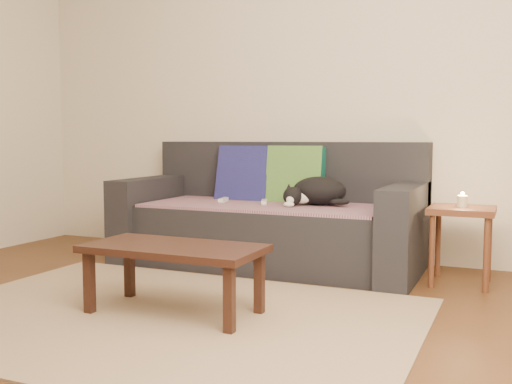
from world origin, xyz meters
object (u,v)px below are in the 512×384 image
(cat, at_px, (317,191))
(wii_remote_b, at_px, (264,202))
(coffee_table, at_px, (174,254))
(side_table, at_px, (462,221))
(wii_remote_a, at_px, (223,200))
(sofa, at_px, (271,221))

(cat, bearing_deg, wii_remote_b, -173.14)
(wii_remote_b, relative_size, coffee_table, 0.17)
(side_table, bearing_deg, wii_remote_a, -179.61)
(cat, height_order, side_table, cat)
(sofa, height_order, wii_remote_a, sofa)
(cat, height_order, wii_remote_b, cat)
(wii_remote_b, height_order, side_table, side_table)
(wii_remote_b, height_order, coffee_table, wii_remote_b)
(wii_remote_b, relative_size, side_table, 0.31)
(wii_remote_a, height_order, wii_remote_b, same)
(sofa, xyz_separation_m, coffee_table, (0.02, -1.34, 0.01))
(cat, relative_size, side_table, 0.95)
(wii_remote_b, distance_m, side_table, 1.30)
(sofa, relative_size, cat, 4.63)
(wii_remote_a, xyz_separation_m, wii_remote_b, (0.32, -0.01, 0.00))
(sofa, relative_size, coffee_table, 2.33)
(sofa, bearing_deg, wii_remote_a, -163.84)
(wii_remote_a, height_order, side_table, side_table)
(wii_remote_a, relative_size, side_table, 0.31)
(sofa, relative_size, wii_remote_b, 14.00)
(wii_remote_a, relative_size, wii_remote_b, 1.00)
(wii_remote_a, xyz_separation_m, coffee_table, (0.35, -1.25, -0.14))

